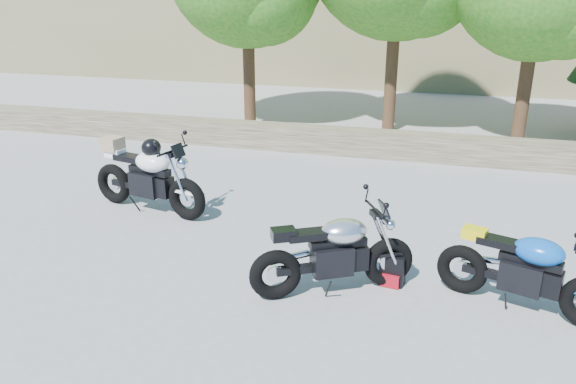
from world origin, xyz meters
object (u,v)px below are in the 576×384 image
object	(u,v)px
backpack	(393,270)
silver_bike	(335,254)
white_bike	(147,176)
blue_bike	(526,271)

from	to	relation	value
backpack	silver_bike	bearing A→B (deg)	-142.44
silver_bike	backpack	size ratio (longest dim) A/B	4.69
silver_bike	white_bike	bearing A→B (deg)	124.10
silver_bike	blue_bike	bearing A→B (deg)	-24.15
blue_bike	backpack	size ratio (longest dim) A/B	4.86
blue_bike	backpack	world-z (taller)	blue_bike
blue_bike	backpack	distance (m)	1.41
silver_bike	white_bike	distance (m)	3.57
blue_bike	silver_bike	bearing A→B (deg)	-156.82
white_bike	backpack	world-z (taller)	white_bike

